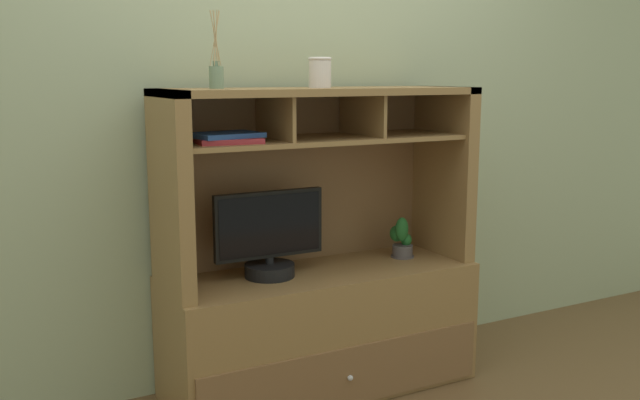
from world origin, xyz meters
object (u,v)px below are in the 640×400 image
tv_monitor (269,241)px  diffuser_bottle (216,75)px  ceramic_vase (319,72)px  media_console (319,297)px  magazine_stack_left (226,138)px  potted_orchid (401,241)px

tv_monitor → diffuser_bottle: diffuser_bottle is taller
ceramic_vase → media_console: bearing=90.0°
diffuser_bottle → magazine_stack_left: bearing=-79.5°
media_console → magazine_stack_left: media_console is taller
magazine_stack_left → ceramic_vase: (0.43, 0.04, 0.25)m
diffuser_bottle → ceramic_vase: bearing=-2.7°
potted_orchid → diffuser_bottle: size_ratio=0.64×
media_console → ceramic_vase: 0.98m
diffuser_bottle → ceramic_vase: diffuser_bottle is taller
diffuser_bottle → ceramic_vase: 0.45m
magazine_stack_left → diffuser_bottle: diffuser_bottle is taller
tv_monitor → diffuser_bottle: 0.72m
magazine_stack_left → diffuser_bottle: (-0.01, 0.06, 0.24)m
media_console → diffuser_bottle: (-0.45, 0.02, 0.97)m
magazine_stack_left → media_console: bearing=5.8°
media_console → ceramic_vase: size_ratio=10.85×
potted_orchid → media_console: bearing=-179.2°
magazine_stack_left → ceramic_vase: bearing=5.5°
tv_monitor → potted_orchid: bearing=0.4°
tv_monitor → diffuser_bottle: (-0.21, 0.02, 0.69)m
media_console → magazine_stack_left: bearing=-174.2°
potted_orchid → magazine_stack_left: bearing=-176.7°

